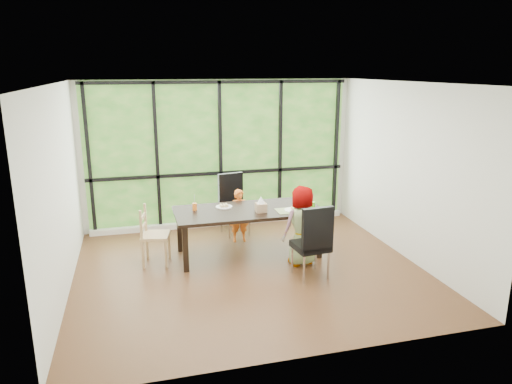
# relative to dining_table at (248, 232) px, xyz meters

# --- Properties ---
(ground) EXTENTS (5.00, 5.00, 0.00)m
(ground) POSITION_rel_dining_table_xyz_m (-0.13, -0.60, -0.38)
(ground) COLOR black
(ground) RESTS_ON ground
(back_wall) EXTENTS (5.00, 0.00, 5.00)m
(back_wall) POSITION_rel_dining_table_xyz_m (-0.13, 1.65, 0.98)
(back_wall) COLOR silver
(back_wall) RESTS_ON ground
(foliage_backdrop) EXTENTS (4.80, 0.02, 2.65)m
(foliage_backdrop) POSITION_rel_dining_table_xyz_m (-0.13, 1.63, 0.98)
(foliage_backdrop) COLOR #204715
(foliage_backdrop) RESTS_ON back_wall
(window_mullions) EXTENTS (4.80, 0.06, 2.65)m
(window_mullions) POSITION_rel_dining_table_xyz_m (-0.13, 1.59, 0.98)
(window_mullions) COLOR black
(window_mullions) RESTS_ON back_wall
(window_sill) EXTENTS (4.80, 0.12, 0.10)m
(window_sill) POSITION_rel_dining_table_xyz_m (-0.13, 1.55, -0.33)
(window_sill) COLOR silver
(window_sill) RESTS_ON ground
(dining_table) EXTENTS (2.36, 1.22, 0.75)m
(dining_table) POSITION_rel_dining_table_xyz_m (0.00, 0.00, 0.00)
(dining_table) COLOR black
(dining_table) RESTS_ON ground
(chair_window_leather) EXTENTS (0.54, 0.54, 1.08)m
(chair_window_leather) POSITION_rel_dining_table_xyz_m (0.00, 0.98, 0.17)
(chair_window_leather) COLOR black
(chair_window_leather) RESTS_ON ground
(chair_interior_leather) EXTENTS (0.50, 0.50, 1.08)m
(chair_interior_leather) POSITION_rel_dining_table_xyz_m (0.65, -1.02, 0.17)
(chair_interior_leather) COLOR black
(chair_interior_leather) RESTS_ON ground
(chair_end_beech) EXTENTS (0.48, 0.49, 0.90)m
(chair_end_beech) POSITION_rel_dining_table_xyz_m (-1.44, 0.01, 0.08)
(chair_end_beech) COLOR tan
(chair_end_beech) RESTS_ON ground
(child_toddler) EXTENTS (0.34, 0.23, 0.91)m
(child_toddler) POSITION_rel_dining_table_xyz_m (-0.00, 0.61, 0.08)
(child_toddler) COLOR orange
(child_toddler) RESTS_ON ground
(child_older) EXTENTS (0.65, 0.48, 1.22)m
(child_older) POSITION_rel_dining_table_xyz_m (0.67, -0.57, 0.23)
(child_older) COLOR slate
(child_older) RESTS_ON ground
(placemat) EXTENTS (0.44, 0.32, 0.01)m
(placemat) POSITION_rel_dining_table_xyz_m (0.62, -0.24, 0.38)
(placemat) COLOR tan
(placemat) RESTS_ON dining_table
(plate_far) EXTENTS (0.26, 0.26, 0.02)m
(plate_far) POSITION_rel_dining_table_xyz_m (-0.34, 0.20, 0.38)
(plate_far) COLOR white
(plate_far) RESTS_ON dining_table
(plate_near) EXTENTS (0.27, 0.27, 0.02)m
(plate_near) POSITION_rel_dining_table_xyz_m (0.65, -0.24, 0.38)
(plate_near) COLOR white
(plate_near) RESTS_ON dining_table
(orange_cup) EXTENTS (0.07, 0.07, 0.11)m
(orange_cup) POSITION_rel_dining_table_xyz_m (-0.82, 0.17, 0.43)
(orange_cup) COLOR orange
(orange_cup) RESTS_ON dining_table
(green_cup) EXTENTS (0.08, 0.08, 0.13)m
(green_cup) POSITION_rel_dining_table_xyz_m (0.96, -0.29, 0.44)
(green_cup) COLOR #5DDB22
(green_cup) RESTS_ON dining_table
(white_mug) EXTENTS (0.08, 0.08, 0.09)m
(white_mug) POSITION_rel_dining_table_xyz_m (1.05, 0.07, 0.42)
(white_mug) COLOR white
(white_mug) RESTS_ON dining_table
(tissue_box) EXTENTS (0.16, 0.16, 0.14)m
(tissue_box) POSITION_rel_dining_table_xyz_m (0.16, -0.18, 0.44)
(tissue_box) COLOR tan
(tissue_box) RESTS_ON dining_table
(crepe_rolls_far) EXTENTS (0.15, 0.12, 0.04)m
(crepe_rolls_far) POSITION_rel_dining_table_xyz_m (-0.34, 0.20, 0.41)
(crepe_rolls_far) COLOR tan
(crepe_rolls_far) RESTS_ON plate_far
(crepe_rolls_near) EXTENTS (0.05, 0.12, 0.04)m
(crepe_rolls_near) POSITION_rel_dining_table_xyz_m (0.65, -0.24, 0.41)
(crepe_rolls_near) COLOR tan
(crepe_rolls_near) RESTS_ON plate_near
(straw_white) EXTENTS (0.01, 0.04, 0.20)m
(straw_white) POSITION_rel_dining_table_xyz_m (-0.82, 0.17, 0.53)
(straw_white) COLOR white
(straw_white) RESTS_ON orange_cup
(straw_pink) EXTENTS (0.01, 0.04, 0.20)m
(straw_pink) POSITION_rel_dining_table_xyz_m (0.96, -0.29, 0.55)
(straw_pink) COLOR pink
(straw_pink) RESTS_ON green_cup
(tissue) EXTENTS (0.12, 0.12, 0.11)m
(tissue) POSITION_rel_dining_table_xyz_m (0.16, -0.18, 0.57)
(tissue) COLOR white
(tissue) RESTS_ON tissue_box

